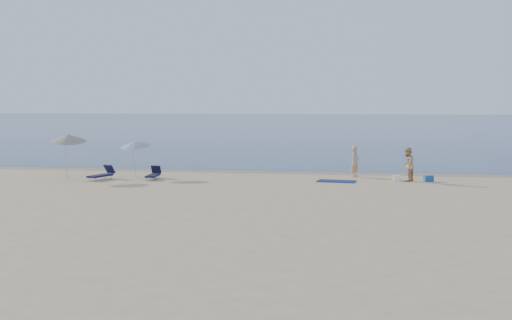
% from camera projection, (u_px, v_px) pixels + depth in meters
% --- Properties ---
extents(ground, '(160.00, 160.00, 0.00)m').
position_uv_depth(ground, '(222.00, 251.00, 17.37)').
color(ground, tan).
rests_on(ground, ground).
extents(sea, '(240.00, 160.00, 0.01)m').
position_uv_depth(sea, '(332.00, 123.00, 115.85)').
color(sea, '#0C1E4B').
rests_on(sea, ground).
extents(wet_sand_strip, '(240.00, 1.60, 0.00)m').
position_uv_depth(wet_sand_strip, '(290.00, 172.00, 36.47)').
color(wet_sand_strip, '#847254').
rests_on(wet_sand_strip, ground).
extents(person_left, '(0.59, 0.70, 1.64)m').
position_uv_depth(person_left, '(355.00, 162.00, 34.29)').
color(person_left, tan).
rests_on(person_left, ground).
extents(person_right, '(0.96, 1.04, 1.72)m').
position_uv_depth(person_right, '(407.00, 165.00, 32.31)').
color(person_right, tan).
rests_on(person_right, ground).
extents(beach_towel, '(2.03, 1.29, 0.03)m').
position_uv_depth(beach_towel, '(336.00, 181.00, 32.35)').
color(beach_towel, '#0F194C').
rests_on(beach_towel, ground).
extents(white_bag, '(0.32, 0.28, 0.27)m').
position_uv_depth(white_bag, '(396.00, 178.00, 32.62)').
color(white_bag, white).
rests_on(white_bag, ground).
extents(blue_cooler, '(0.52, 0.43, 0.32)m').
position_uv_depth(blue_cooler, '(428.00, 178.00, 32.32)').
color(blue_cooler, '#1D4F9E').
rests_on(blue_cooler, ground).
extents(umbrella_near, '(2.07, 2.09, 2.13)m').
position_uv_depth(umbrella_near, '(136.00, 144.00, 34.15)').
color(umbrella_near, silver).
rests_on(umbrella_near, ground).
extents(umbrella_far, '(2.38, 2.40, 2.50)m').
position_uv_depth(umbrella_far, '(69.00, 138.00, 33.32)').
color(umbrella_far, silver).
rests_on(umbrella_far, ground).
extents(lounger_left, '(1.06, 1.73, 0.73)m').
position_uv_depth(lounger_left, '(102.00, 174.00, 33.14)').
color(lounger_left, '#16183D').
rests_on(lounger_left, ground).
extents(lounger_right, '(0.56, 1.53, 0.67)m').
position_uv_depth(lounger_right, '(153.00, 174.00, 33.35)').
color(lounger_right, black).
rests_on(lounger_right, ground).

